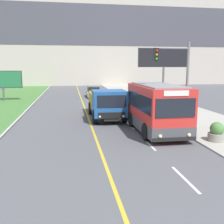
{
  "coord_description": "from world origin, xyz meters",
  "views": [
    {
      "loc": [
        -1.42,
        -0.9,
        4.16
      ],
      "look_at": [
        1.1,
        14.8,
        1.4
      ],
      "focal_mm": 42.0,
      "sensor_mm": 36.0,
      "label": 1
    }
  ],
  "objects_px": {
    "billboard_large": "(164,59)",
    "dump_truck": "(107,104)",
    "planter_round_second": "(184,117)",
    "car_distant": "(93,92)",
    "city_bus": "(157,109)",
    "traffic_light_mast": "(177,76)",
    "planter_round_near": "(217,133)",
    "billboard_small": "(3,80)"
  },
  "relations": [
    {
      "from": "traffic_light_mast",
      "to": "billboard_small",
      "type": "relative_size",
      "value": 1.24
    },
    {
      "from": "billboard_large",
      "to": "planter_round_second",
      "type": "xyz_separation_m",
      "value": [
        -3.37,
        -13.72,
        -4.47
      ]
    },
    {
      "from": "traffic_light_mast",
      "to": "planter_round_near",
      "type": "bearing_deg",
      "value": -58.42
    },
    {
      "from": "city_bus",
      "to": "planter_round_near",
      "type": "xyz_separation_m",
      "value": [
        2.6,
        -2.62,
        -1.01
      ]
    },
    {
      "from": "dump_truck",
      "to": "planter_round_second",
      "type": "relative_size",
      "value": 6.27
    },
    {
      "from": "dump_truck",
      "to": "traffic_light_mast",
      "type": "height_order",
      "value": "traffic_light_mast"
    },
    {
      "from": "car_distant",
      "to": "planter_round_second",
      "type": "xyz_separation_m",
      "value": [
        5.0,
        -18.42,
        -0.12
      ]
    },
    {
      "from": "city_bus",
      "to": "billboard_large",
      "type": "height_order",
      "value": "billboard_large"
    },
    {
      "from": "billboard_large",
      "to": "planter_round_near",
      "type": "height_order",
      "value": "billboard_large"
    },
    {
      "from": "car_distant",
      "to": "traffic_light_mast",
      "type": "bearing_deg",
      "value": -80.76
    },
    {
      "from": "planter_round_second",
      "to": "traffic_light_mast",
      "type": "bearing_deg",
      "value": -124.63
    },
    {
      "from": "car_distant",
      "to": "planter_round_near",
      "type": "distance_m",
      "value": 23.63
    },
    {
      "from": "city_bus",
      "to": "billboard_large",
      "type": "xyz_separation_m",
      "value": [
        6.14,
        15.82,
        3.48
      ]
    },
    {
      "from": "city_bus",
      "to": "car_distant",
      "type": "bearing_deg",
      "value": 96.2
    },
    {
      "from": "traffic_light_mast",
      "to": "planter_round_second",
      "type": "bearing_deg",
      "value": 55.37
    },
    {
      "from": "city_bus",
      "to": "planter_round_near",
      "type": "distance_m",
      "value": 3.82
    },
    {
      "from": "planter_round_second",
      "to": "billboard_large",
      "type": "bearing_deg",
      "value": 76.2
    },
    {
      "from": "traffic_light_mast",
      "to": "billboard_large",
      "type": "xyz_separation_m",
      "value": [
        4.99,
        16.07,
        1.42
      ]
    },
    {
      "from": "billboard_large",
      "to": "dump_truck",
      "type": "bearing_deg",
      "value": -127.5
    },
    {
      "from": "planter_round_near",
      "to": "car_distant",
      "type": "bearing_deg",
      "value": 101.79
    },
    {
      "from": "car_distant",
      "to": "planter_round_second",
      "type": "height_order",
      "value": "car_distant"
    },
    {
      "from": "billboard_small",
      "to": "city_bus",
      "type": "bearing_deg",
      "value": -53.45
    },
    {
      "from": "car_distant",
      "to": "dump_truck",
      "type": "bearing_deg",
      "value": -91.08
    },
    {
      "from": "car_distant",
      "to": "planter_round_near",
      "type": "bearing_deg",
      "value": -78.21
    },
    {
      "from": "planter_round_near",
      "to": "planter_round_second",
      "type": "distance_m",
      "value": 4.72
    },
    {
      "from": "traffic_light_mast",
      "to": "billboard_large",
      "type": "relative_size",
      "value": 0.86
    },
    {
      "from": "dump_truck",
      "to": "billboard_large",
      "type": "distance_m",
      "value": 14.74
    },
    {
      "from": "car_distant",
      "to": "billboard_small",
      "type": "distance_m",
      "value": 11.63
    },
    {
      "from": "city_bus",
      "to": "traffic_light_mast",
      "type": "xyz_separation_m",
      "value": [
        1.15,
        -0.25,
        2.05
      ]
    },
    {
      "from": "city_bus",
      "to": "billboard_small",
      "type": "distance_m",
      "value": 22.64
    },
    {
      "from": "city_bus",
      "to": "planter_round_near",
      "type": "height_order",
      "value": "city_bus"
    },
    {
      "from": "traffic_light_mast",
      "to": "planter_round_near",
      "type": "distance_m",
      "value": 4.13
    },
    {
      "from": "billboard_large",
      "to": "planter_round_second",
      "type": "height_order",
      "value": "billboard_large"
    },
    {
      "from": "city_bus",
      "to": "dump_truck",
      "type": "bearing_deg",
      "value": 119.27
    },
    {
      "from": "dump_truck",
      "to": "planter_round_second",
      "type": "distance_m",
      "value": 5.87
    },
    {
      "from": "city_bus",
      "to": "planter_round_second",
      "type": "relative_size",
      "value": 5.37
    },
    {
      "from": "car_distant",
      "to": "traffic_light_mast",
      "type": "xyz_separation_m",
      "value": [
        3.38,
        -20.77,
        2.92
      ]
    },
    {
      "from": "planter_round_near",
      "to": "planter_round_second",
      "type": "height_order",
      "value": "planter_round_second"
    },
    {
      "from": "city_bus",
      "to": "billboard_small",
      "type": "bearing_deg",
      "value": 126.55
    },
    {
      "from": "billboard_small",
      "to": "car_distant",
      "type": "bearing_deg",
      "value": 11.77
    },
    {
      "from": "billboard_small",
      "to": "billboard_large",
      "type": "bearing_deg",
      "value": -6.86
    },
    {
      "from": "traffic_light_mast",
      "to": "billboard_small",
      "type": "distance_m",
      "value": 23.55
    }
  ]
}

